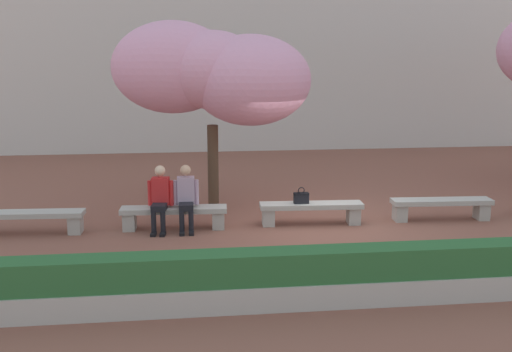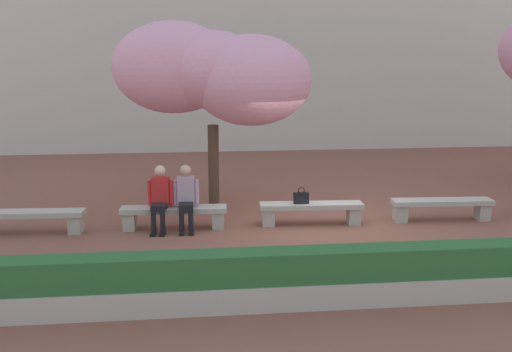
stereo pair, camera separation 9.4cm
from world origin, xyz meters
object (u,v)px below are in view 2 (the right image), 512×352
stone_bench_center (311,210)px  person_seated_left (160,196)px  person_seated_right (186,195)px  cherry_tree_main (215,73)px  stone_bench_near_east (442,206)px  handbag (301,197)px  stone_bench_near_west (174,214)px  stone_bench_west_end (29,218)px

stone_bench_center → person_seated_left: bearing=-179.0°
person_seated_right → cherry_tree_main: size_ratio=0.30×
stone_bench_near_east → handbag: size_ratio=6.25×
person_seated_left → stone_bench_near_west: bearing=11.6°
stone_bench_near_west → person_seated_left: person_seated_left is taller
stone_bench_near_west → stone_bench_west_end: bearing=180.0°
stone_bench_near_west → cherry_tree_main: 3.26m
stone_bench_west_end → stone_bench_near_east: size_ratio=1.00×
person_seated_left → stone_bench_center: bearing=1.0°
stone_bench_near_west → person_seated_right: 0.46m
stone_bench_near_east → person_seated_left: size_ratio=1.64×
stone_bench_near_east → person_seated_left: person_seated_left is taller
stone_bench_near_west → handbag: (2.57, 0.00, 0.27)m
cherry_tree_main → person_seated_right: bearing=-112.5°
stone_bench_near_west → person_seated_left: bearing=-168.4°
stone_bench_center → person_seated_right: size_ratio=1.64×
stone_bench_near_west → cherry_tree_main: (0.92, 1.57, 2.71)m
stone_bench_near_east → person_seated_left: (-5.83, -0.05, 0.39)m
stone_bench_west_end → person_seated_left: bearing=-1.2°
handbag → cherry_tree_main: size_ratio=0.08×
stone_bench_near_east → cherry_tree_main: 5.60m
person_seated_right → cherry_tree_main: (0.67, 1.62, 2.32)m
stone_bench_center → handbag: 0.34m
cherry_tree_main → person_seated_left: bearing=-126.0°
cherry_tree_main → handbag: bearing=-43.3°
stone_bench_west_end → stone_bench_near_east: (8.35, 0.00, 0.00)m
person_seated_right → stone_bench_west_end: bearing=179.0°
stone_bench_west_end → stone_bench_center: (5.57, 0.00, 0.00)m
handbag → stone_bench_near_east: bearing=-0.1°
stone_bench_near_east → person_seated_right: person_seated_right is taller
person_seated_right → handbag: bearing=1.4°
stone_bench_near_east → person_seated_right: (-5.32, -0.05, 0.39)m
stone_bench_center → stone_bench_near_east: bearing=0.0°
stone_bench_center → handbag: size_ratio=6.25×
stone_bench_west_end → stone_bench_near_west: same height
stone_bench_near_east → person_seated_right: bearing=-179.4°
stone_bench_center → person_seated_left: 3.07m
stone_bench_near_west → stone_bench_near_east: same height
stone_bench_near_west → cherry_tree_main: size_ratio=0.49×
person_seated_left → handbag: bearing=1.1°
stone_bench_center → stone_bench_near_east: size_ratio=1.00×
stone_bench_near_west → stone_bench_near_east: size_ratio=1.00×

